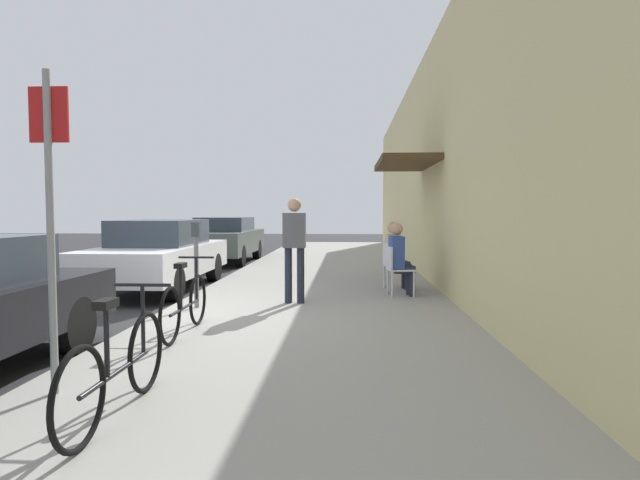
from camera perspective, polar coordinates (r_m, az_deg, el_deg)
The scene contains 14 objects.
ground_plane at distance 7.73m, azimuth -18.29°, elevation -8.95°, with size 60.00×60.00×0.00m, color #2D2D30.
sidewalk_slab at distance 9.18m, azimuth -0.26°, elevation -6.50°, with size 4.50×32.00×0.12m, color #9E9B93.
building_facade at distance 9.29m, azimuth 14.85°, elevation 9.09°, with size 1.40×32.00×5.15m.
parked_car_1 at distance 11.05m, azimuth -17.49°, elevation -1.48°, with size 1.80×4.40×1.43m.
parked_car_2 at distance 16.46m, azimuth -10.56°, elevation 0.13°, with size 1.80×4.40×1.43m.
parking_meter at distance 8.12m, azimuth -13.60°, elevation -1.96°, with size 0.12×0.10×1.32m.
street_sign at distance 4.64m, azimuth -27.79°, elevation 3.31°, with size 0.32×0.06×2.60m.
bicycle_0 at distance 4.06m, azimuth -21.59°, elevation -13.06°, with size 0.46×1.71×0.90m.
bicycle_1 at distance 6.44m, azimuth -14.75°, elevation -6.96°, with size 0.46×1.71×0.90m.
cafe_chair_0 at distance 9.11m, azimuth 8.47°, elevation -3.02°, with size 0.49×0.49×0.87m.
seated_patron_0 at distance 9.11m, azimuth 8.85°, elevation -1.81°, with size 0.46×0.40×1.29m.
cafe_chair_1 at distance 9.85m, azimuth 8.06°, elevation -2.56°, with size 0.51×0.51×0.87m.
seated_patron_1 at distance 9.85m, azimuth 8.41°, elevation -1.44°, with size 0.47×0.42×1.29m.
pedestrian_standing at distance 8.27m, azimuth -2.86°, elevation -0.17°, with size 0.36×0.22×1.70m.
Camera 1 is at (2.77, -7.03, 1.60)m, focal length 28.79 mm.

